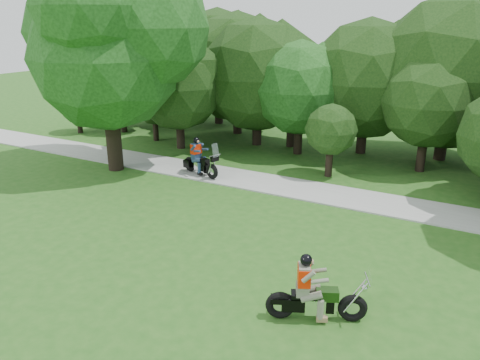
% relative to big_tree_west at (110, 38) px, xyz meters
% --- Properties ---
extents(ground, '(100.00, 100.00, 0.00)m').
position_rel_big_tree_west_xyz_m(ground, '(10.54, -6.85, -5.76)').
color(ground, '#225418').
rests_on(ground, ground).
extents(walkway, '(60.00, 2.20, 0.06)m').
position_rel_big_tree_west_xyz_m(walkway, '(10.54, 1.15, -5.73)').
color(walkway, gray).
rests_on(walkway, ground).
extents(tree_line, '(40.29, 12.42, 7.79)m').
position_rel_big_tree_west_xyz_m(tree_line, '(11.59, 7.63, -2.07)').
color(tree_line, black).
rests_on(tree_line, ground).
extents(big_tree_west, '(8.64, 6.56, 9.96)m').
position_rel_big_tree_west_xyz_m(big_tree_west, '(0.00, 0.00, 0.00)').
color(big_tree_west, black).
rests_on(big_tree_west, ground).
extents(chopper_motorcycle, '(2.23, 1.31, 1.66)m').
position_rel_big_tree_west_xyz_m(chopper_motorcycle, '(11.85, -6.76, -5.14)').
color(chopper_motorcycle, black).
rests_on(chopper_motorcycle, ground).
extents(touring_motorcycle, '(2.12, 1.08, 1.65)m').
position_rel_big_tree_west_xyz_m(touring_motorcycle, '(3.87, 0.71, -5.10)').
color(touring_motorcycle, black).
rests_on(touring_motorcycle, walkway).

